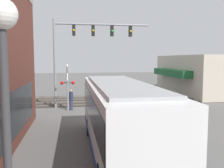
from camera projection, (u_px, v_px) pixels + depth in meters
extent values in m
plane|color=#605E5B|center=(140.00, 117.00, 18.15)|extent=(120.00, 120.00, 0.00)
cube|color=beige|center=(213.00, 74.00, 31.04)|extent=(13.17, 9.90, 4.67)
cube|color=#19592D|center=(171.00, 73.00, 30.16)|extent=(9.22, 1.20, 0.80)
cube|color=white|center=(119.00, 115.00, 11.02)|extent=(10.10, 2.55, 2.67)
cube|color=black|center=(120.00, 106.00, 10.98)|extent=(9.90, 2.59, 1.12)
cube|color=#194CA5|center=(119.00, 141.00, 11.13)|extent=(9.90, 2.58, 0.24)
cube|color=#A5A8AA|center=(120.00, 84.00, 10.88)|extent=(8.58, 2.17, 0.12)
cylinder|color=black|center=(110.00, 126.00, 13.94)|extent=(1.00, 2.57, 1.00)
cylinder|color=gray|center=(55.00, 64.00, 21.40)|extent=(0.20, 0.20, 7.62)
cylinder|color=gray|center=(103.00, 25.00, 21.70)|extent=(0.16, 8.29, 0.16)
cube|color=black|center=(74.00, 30.00, 21.37)|extent=(0.30, 0.27, 0.90)
sphere|color=yellow|center=(74.00, 30.00, 21.21)|extent=(0.20, 0.20, 0.20)
cube|color=black|center=(93.00, 31.00, 21.62)|extent=(0.30, 0.27, 0.90)
sphere|color=yellow|center=(93.00, 31.00, 21.46)|extent=(0.20, 0.20, 0.20)
cube|color=black|center=(112.00, 31.00, 21.88)|extent=(0.30, 0.27, 0.90)
sphere|color=green|center=(112.00, 31.00, 21.72)|extent=(0.20, 0.20, 0.20)
cube|color=black|center=(130.00, 31.00, 22.14)|extent=(0.30, 0.27, 0.90)
sphere|color=yellow|center=(131.00, 31.00, 21.98)|extent=(0.20, 0.20, 0.20)
cylinder|color=gray|center=(68.00, 89.00, 20.39)|extent=(0.14, 0.14, 3.60)
cube|color=white|center=(67.00, 73.00, 20.26)|extent=(1.41, 0.06, 1.41)
cube|color=white|center=(67.00, 73.00, 20.26)|extent=(1.41, 0.06, 1.41)
cylinder|color=#38383A|center=(68.00, 83.00, 20.34)|extent=(0.08, 0.90, 0.08)
sphere|color=red|center=(73.00, 83.00, 20.36)|extent=(0.28, 0.28, 0.28)
sphere|color=red|center=(62.00, 83.00, 20.22)|extent=(0.28, 0.28, 0.28)
sphere|color=white|center=(1.00, 14.00, 3.39)|extent=(0.44, 0.44, 0.44)
cube|color=#332D28|center=(124.00, 103.00, 24.05)|extent=(2.60, 60.00, 0.03)
cube|color=#6B6056|center=(125.00, 104.00, 23.33)|extent=(0.07, 60.00, 0.15)
cube|color=#6B6056|center=(122.00, 101.00, 24.75)|extent=(0.07, 60.00, 0.15)
cube|color=#332D28|center=(118.00, 98.00, 27.19)|extent=(2.60, 60.00, 0.03)
cube|color=#6B6056|center=(119.00, 98.00, 26.48)|extent=(0.07, 60.00, 0.15)
cube|color=#6B6056|center=(117.00, 96.00, 27.89)|extent=(0.07, 60.00, 0.15)
cube|color=navy|center=(135.00, 90.00, 30.06)|extent=(4.38, 1.80, 0.49)
cube|color=black|center=(136.00, 86.00, 29.79)|extent=(2.41, 1.62, 0.61)
cylinder|color=black|center=(132.00, 90.00, 31.41)|extent=(0.64, 1.82, 0.64)
cylinder|color=black|center=(138.00, 93.00, 28.74)|extent=(0.64, 1.82, 0.64)
cube|color=silver|center=(123.00, 84.00, 37.35)|extent=(4.62, 1.80, 0.59)
cube|color=black|center=(123.00, 80.00, 37.06)|extent=(2.54, 1.62, 0.69)
cylinder|color=black|center=(121.00, 84.00, 38.78)|extent=(0.64, 1.82, 0.64)
cylinder|color=black|center=(125.00, 86.00, 35.96)|extent=(0.64, 1.82, 0.64)
cylinder|color=#2D3351|center=(71.00, 105.00, 20.77)|extent=(0.28, 0.28, 0.82)
cylinder|color=#262D4C|center=(71.00, 96.00, 20.70)|extent=(0.34, 0.34, 0.68)
sphere|color=tan|center=(71.00, 91.00, 20.65)|extent=(0.22, 0.22, 0.22)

